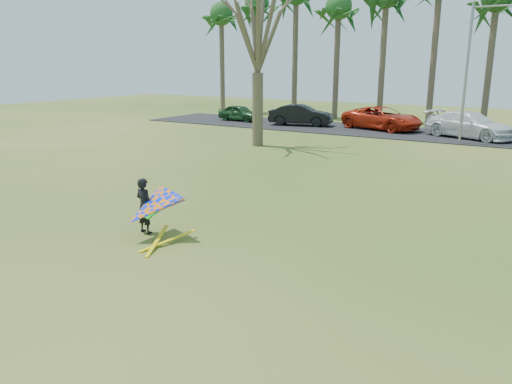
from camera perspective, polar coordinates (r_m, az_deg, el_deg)
The scene contains 12 objects.
ground at distance 13.20m, azimuth -4.63°, elevation -6.48°, with size 100.00×100.00×0.00m, color #215111.
parking_strip at distance 35.94m, azimuth 19.92°, elevation 6.14°, with size 46.00×7.00×0.06m, color black.
palm_0 at distance 50.54m, azimuth -3.98°, elevation 19.50°, with size 4.84×4.84×10.84m.
palm_1 at distance 48.39m, azimuth 0.11°, elevation 20.57°, with size 4.84×4.84×11.54m.
palm_3 at distance 44.63m, azimuth 9.43°, elevation 20.03°, with size 4.84×4.84×10.84m.
bare_tree_left at distance 29.33m, azimuth 0.20°, elevation 18.79°, with size 6.60×6.60×9.70m.
streetlight at distance 32.29m, azimuth 23.25°, elevation 12.91°, with size 2.28×0.18×8.00m.
car_0 at distance 42.10m, azimuth -1.84°, elevation 9.03°, with size 1.55×3.85×1.31m, color #1A421D.
car_1 at distance 39.05m, azimuth 5.14°, elevation 8.76°, with size 1.68×4.83×1.59m, color black.
car_2 at distance 37.59m, azimuth 14.21°, elevation 8.19°, with size 2.70×5.86×1.63m, color #B7250E.
car_3 at distance 35.01m, azimuth 23.23°, elevation 7.06°, with size 2.34×5.75×1.67m, color white.
kite_flyer at distance 14.03m, azimuth -12.10°, elevation -1.85°, with size 2.13×2.39×2.02m.
Camera 1 is at (7.40, -9.86, 4.71)m, focal length 35.00 mm.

